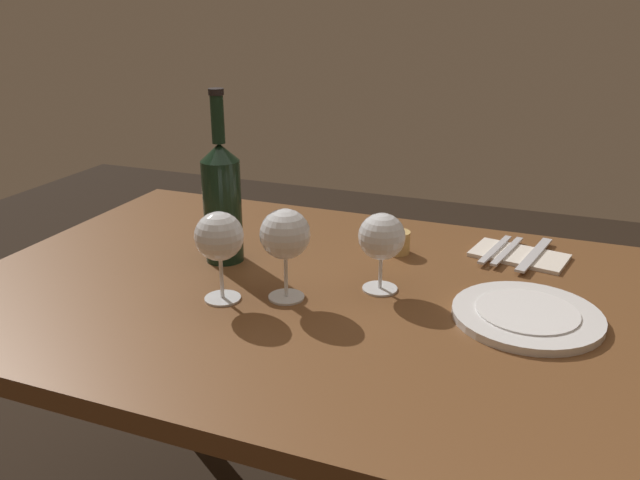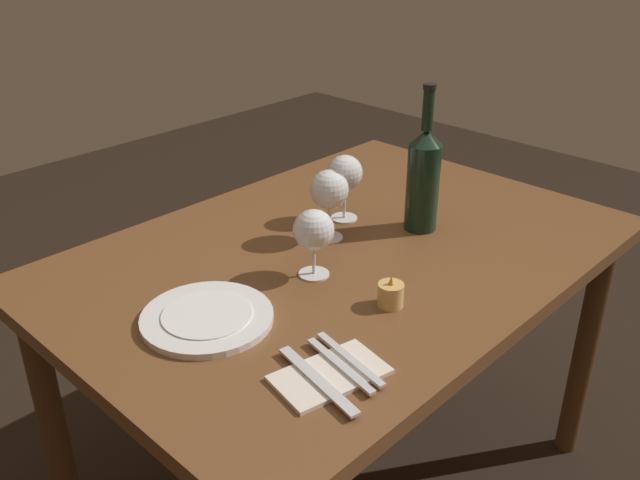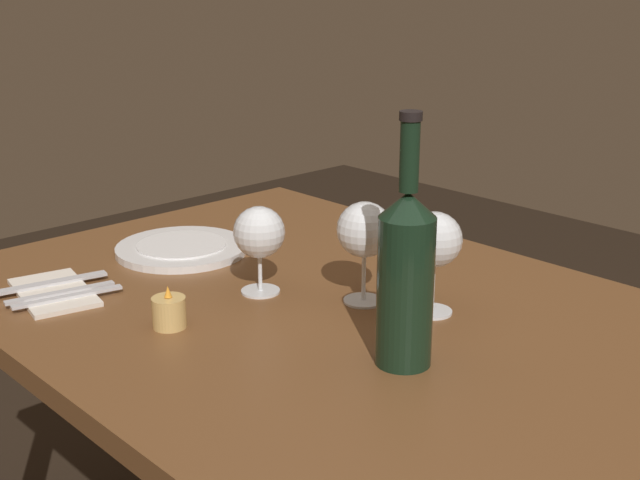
{
  "view_description": "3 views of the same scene",
  "coord_description": "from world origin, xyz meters",
  "px_view_note": "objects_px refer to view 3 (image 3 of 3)",
  "views": [
    {
      "loc": [
        0.42,
        -1.03,
        1.26
      ],
      "look_at": [
        0.01,
        0.03,
        0.82
      ],
      "focal_mm": 36.16,
      "sensor_mm": 36.0,
      "label": 1
    },
    {
      "loc": [
        1.03,
        0.92,
        1.46
      ],
      "look_at": [
        0.08,
        0.0,
        0.79
      ],
      "focal_mm": 38.45,
      "sensor_mm": 36.0,
      "label": 2
    },
    {
      "loc": [
        -0.91,
        0.87,
        1.27
      ],
      "look_at": [
        -0.02,
        0.04,
        0.87
      ],
      "focal_mm": 47.67,
      "sensor_mm": 36.0,
      "label": 3
    }
  ],
  "objects_px": {
    "wine_glass_left": "(435,241)",
    "fork_outer": "(68,297)",
    "dinner_plate": "(182,248)",
    "folded_napkin": "(54,292)",
    "wine_glass_centre": "(365,231)",
    "fork_inner": "(61,293)",
    "wine_glass_right": "(259,234)",
    "table_knife": "(45,284)",
    "votive_candle": "(169,313)",
    "wine_bottle": "(406,274)"
  },
  "relations": [
    {
      "from": "fork_inner",
      "to": "table_knife",
      "type": "relative_size",
      "value": 0.85
    },
    {
      "from": "folded_napkin",
      "to": "fork_outer",
      "type": "xyz_separation_m",
      "value": [
        -0.05,
        0.0,
        0.01
      ]
    },
    {
      "from": "wine_glass_left",
      "to": "fork_inner",
      "type": "xyz_separation_m",
      "value": [
        0.46,
        0.4,
        -0.11
      ]
    },
    {
      "from": "wine_glass_left",
      "to": "folded_napkin",
      "type": "distance_m",
      "value": 0.64
    },
    {
      "from": "fork_outer",
      "to": "votive_candle",
      "type": "bearing_deg",
      "value": -160.92
    },
    {
      "from": "wine_glass_centre",
      "to": "votive_candle",
      "type": "height_order",
      "value": "wine_glass_centre"
    },
    {
      "from": "wine_bottle",
      "to": "votive_candle",
      "type": "xyz_separation_m",
      "value": [
        0.32,
        0.17,
        -0.11
      ]
    },
    {
      "from": "wine_glass_centre",
      "to": "fork_inner",
      "type": "bearing_deg",
      "value": 45.36
    },
    {
      "from": "table_knife",
      "to": "votive_candle",
      "type": "bearing_deg",
      "value": -166.2
    },
    {
      "from": "votive_candle",
      "to": "wine_glass_right",
      "type": "bearing_deg",
      "value": -84.87
    },
    {
      "from": "wine_glass_centre",
      "to": "votive_candle",
      "type": "bearing_deg",
      "value": 65.52
    },
    {
      "from": "wine_glass_left",
      "to": "fork_outer",
      "type": "distance_m",
      "value": 0.6
    },
    {
      "from": "wine_bottle",
      "to": "fork_inner",
      "type": "height_order",
      "value": "wine_bottle"
    },
    {
      "from": "folded_napkin",
      "to": "wine_glass_right",
      "type": "bearing_deg",
      "value": -131.24
    },
    {
      "from": "wine_glass_left",
      "to": "votive_candle",
      "type": "xyz_separation_m",
      "value": [
        0.24,
        0.34,
        -0.1
      ]
    },
    {
      "from": "folded_napkin",
      "to": "fork_outer",
      "type": "relative_size",
      "value": 1.16
    },
    {
      "from": "fork_outer",
      "to": "table_knife",
      "type": "height_order",
      "value": "same"
    },
    {
      "from": "wine_glass_right",
      "to": "fork_inner",
      "type": "height_order",
      "value": "wine_glass_right"
    },
    {
      "from": "wine_glass_left",
      "to": "folded_napkin",
      "type": "xyz_separation_m",
      "value": [
        0.48,
        0.4,
        -0.12
      ]
    },
    {
      "from": "wine_glass_left",
      "to": "wine_glass_right",
      "type": "xyz_separation_m",
      "value": [
        0.25,
        0.14,
        -0.02
      ]
    },
    {
      "from": "wine_bottle",
      "to": "dinner_plate",
      "type": "bearing_deg",
      "value": -4.4
    },
    {
      "from": "wine_glass_left",
      "to": "table_knife",
      "type": "height_order",
      "value": "wine_glass_left"
    },
    {
      "from": "wine_glass_right",
      "to": "table_knife",
      "type": "distance_m",
      "value": 0.38
    },
    {
      "from": "dinner_plate",
      "to": "folded_napkin",
      "type": "relative_size",
      "value": 1.21
    },
    {
      "from": "folded_napkin",
      "to": "table_knife",
      "type": "bearing_deg",
      "value": 0.0
    },
    {
      "from": "wine_glass_centre",
      "to": "folded_napkin",
      "type": "bearing_deg",
      "value": 43.39
    },
    {
      "from": "votive_candle",
      "to": "fork_inner",
      "type": "bearing_deg",
      "value": 17.05
    },
    {
      "from": "wine_glass_left",
      "to": "fork_outer",
      "type": "height_order",
      "value": "wine_glass_left"
    },
    {
      "from": "votive_candle",
      "to": "fork_outer",
      "type": "bearing_deg",
      "value": 19.08
    },
    {
      "from": "fork_outer",
      "to": "table_knife",
      "type": "relative_size",
      "value": 0.85
    },
    {
      "from": "wine_bottle",
      "to": "fork_outer",
      "type": "height_order",
      "value": "wine_bottle"
    },
    {
      "from": "wine_bottle",
      "to": "dinner_plate",
      "type": "distance_m",
      "value": 0.62
    },
    {
      "from": "wine_glass_right",
      "to": "wine_glass_centre",
      "type": "xyz_separation_m",
      "value": [
        -0.15,
        -0.1,
        0.02
      ]
    },
    {
      "from": "wine_glass_centre",
      "to": "fork_outer",
      "type": "distance_m",
      "value": 0.5
    },
    {
      "from": "wine_glass_left",
      "to": "wine_glass_right",
      "type": "bearing_deg",
      "value": 29.36
    },
    {
      "from": "wine_glass_right",
      "to": "votive_candle",
      "type": "distance_m",
      "value": 0.21
    },
    {
      "from": "wine_glass_centre",
      "to": "wine_glass_right",
      "type": "bearing_deg",
      "value": 32.86
    },
    {
      "from": "table_knife",
      "to": "wine_glass_left",
      "type": "bearing_deg",
      "value": -141.79
    },
    {
      "from": "wine_glass_right",
      "to": "dinner_plate",
      "type": "xyz_separation_m",
      "value": [
        0.27,
        -0.02,
        -0.1
      ]
    },
    {
      "from": "table_knife",
      "to": "folded_napkin",
      "type": "bearing_deg",
      "value": 180.0
    },
    {
      "from": "votive_candle",
      "to": "wine_glass_centre",
      "type": "bearing_deg",
      "value": -114.48
    },
    {
      "from": "fork_inner",
      "to": "fork_outer",
      "type": "relative_size",
      "value": 1.0
    },
    {
      "from": "dinner_plate",
      "to": "table_knife",
      "type": "height_order",
      "value": "dinner_plate"
    },
    {
      "from": "votive_candle",
      "to": "dinner_plate",
      "type": "xyz_separation_m",
      "value": [
        0.28,
        -0.22,
        -0.02
      ]
    },
    {
      "from": "wine_glass_centre",
      "to": "wine_bottle",
      "type": "relative_size",
      "value": 0.48
    },
    {
      "from": "wine_glass_left",
      "to": "votive_candle",
      "type": "relative_size",
      "value": 2.48
    },
    {
      "from": "dinner_plate",
      "to": "fork_outer",
      "type": "bearing_deg",
      "value": 107.32
    },
    {
      "from": "wine_glass_centre",
      "to": "table_knife",
      "type": "distance_m",
      "value": 0.55
    },
    {
      "from": "wine_glass_left",
      "to": "wine_bottle",
      "type": "height_order",
      "value": "wine_bottle"
    },
    {
      "from": "votive_candle",
      "to": "fork_outer",
      "type": "height_order",
      "value": "votive_candle"
    }
  ]
}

